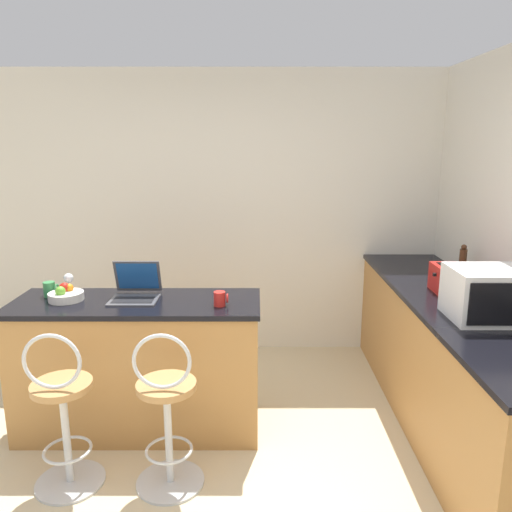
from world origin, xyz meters
TOP-DOWN VIEW (x-y plane):
  - wall_back at (0.00, 2.28)m, footprint 12.00×0.06m
  - breakfast_bar at (-0.43, 0.85)m, footprint 1.66×0.60m
  - counter_right at (1.72, 0.87)m, footprint 0.68×2.78m
  - bar_stool_near at (-0.73, 0.23)m, footprint 0.40×0.40m
  - bar_stool_far at (-0.14, 0.23)m, footprint 0.40×0.40m
  - laptop at (-0.45, 0.92)m, footprint 0.32×0.31m
  - microwave at (1.76, 0.51)m, footprint 0.46×0.39m
  - toaster at (1.72, 1.02)m, footprint 0.21×0.31m
  - pepper_mill at (1.93, 1.32)m, footprint 0.05×0.05m
  - mug_green at (-1.04, 0.95)m, footprint 0.10×0.08m
  - fruit_bowl at (-0.90, 0.87)m, footprint 0.23×0.23m
  - wine_glass_short at (-0.94, 1.03)m, footprint 0.07×0.07m
  - mug_red at (0.14, 0.75)m, footprint 0.09×0.08m

SIDE VIEW (x-z plane):
  - bar_stool_near at x=-0.73m, z-range -0.04..0.94m
  - bar_stool_far at x=-0.14m, z-range -0.04..0.94m
  - counter_right at x=1.72m, z-range 0.00..0.93m
  - breakfast_bar at x=-0.43m, z-range 0.00..0.93m
  - fruit_bowl at x=-0.90m, z-range 0.91..1.03m
  - mug_red at x=0.14m, z-range 0.93..1.03m
  - mug_green at x=-1.04m, z-range 0.93..1.04m
  - laptop at x=-0.45m, z-range 0.87..1.12m
  - toaster at x=1.72m, z-range 0.93..1.13m
  - wine_glass_short at x=-0.94m, z-range 0.96..1.10m
  - pepper_mill at x=1.93m, z-range 0.93..1.21m
  - microwave at x=1.76m, z-range 0.93..1.24m
  - wall_back at x=0.00m, z-range 0.00..2.60m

